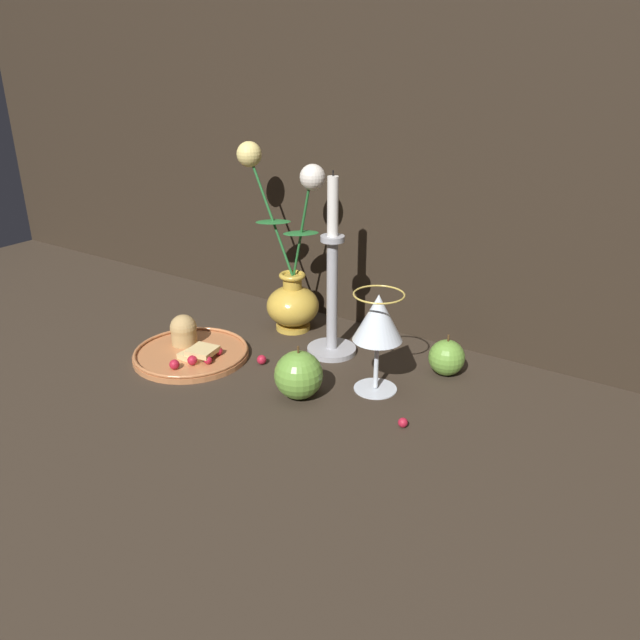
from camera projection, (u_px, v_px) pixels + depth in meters
ground_plane at (311, 369)px, 1.13m from camera, size 2.40×2.40×0.00m
wall_back at (391, 9)px, 1.09m from camera, size 2.40×0.04×1.20m
vase at (290, 280)px, 1.26m from camera, size 0.20×0.11×0.37m
plate_with_pastries at (190, 349)px, 1.18m from camera, size 0.22×0.22×0.07m
wine_glass at (379, 320)px, 1.02m from camera, size 0.08×0.08×0.17m
candlestick at (332, 298)px, 1.15m from camera, size 0.09×0.09×0.34m
apple_beside_vase at (299, 375)px, 1.03m from camera, size 0.08×0.08×0.09m
apple_near_glass at (447, 358)px, 1.10m from camera, size 0.06×0.06×0.08m
berry_near_plate at (403, 423)px, 0.95m from camera, size 0.02×0.02×0.02m
berry_front_center at (262, 360)px, 1.15m from camera, size 0.02×0.02×0.02m
berry_by_glass_stem at (304, 367)px, 1.12m from camera, size 0.02×0.02×0.02m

